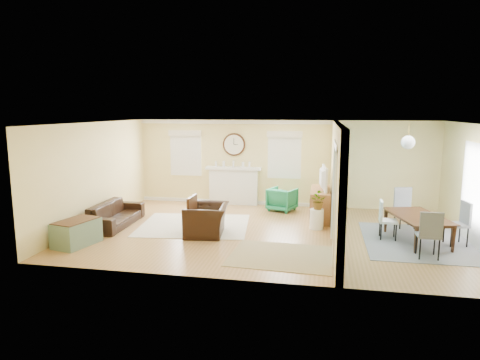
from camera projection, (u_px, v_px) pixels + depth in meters
name	position (u px, v px, depth m)	size (l,w,h in m)	color
floor	(270.00, 232.00, 10.25)	(9.00, 9.00, 0.00)	olive
wall_back	(283.00, 163.00, 12.94)	(9.00, 0.02, 2.60)	#DEC87E
wall_front	(250.00, 207.00, 7.13)	(9.00, 0.02, 2.60)	#DEC87E
wall_left	(95.00, 174.00, 10.88)	(0.02, 6.00, 2.60)	#DEC87E
wall_right	(479.00, 185.00, 9.20)	(0.02, 6.00, 2.60)	#DEC87E
ceiling	(272.00, 123.00, 9.83)	(9.00, 6.00, 0.02)	white
partition	(336.00, 177.00, 10.02)	(0.17, 6.00, 2.60)	#DEC87E
fireplace	(234.00, 185.00, 13.22)	(1.70, 0.30, 1.17)	white
wall_clock	(234.00, 145.00, 13.10)	(0.70, 0.07, 0.70)	#41240F
window_left	(186.00, 150.00, 13.41)	(1.05, 0.13, 1.42)	white
window_right	(284.00, 152.00, 12.83)	(1.05, 0.13, 1.42)	white
french_doors	(476.00, 194.00, 9.24)	(0.06, 1.70, 2.20)	white
pendant	(408.00, 142.00, 9.33)	(0.30, 0.30, 0.55)	gold
rug_cream	(194.00, 225.00, 10.86)	(2.69, 2.33, 0.01)	beige
rug_jute	(282.00, 256.00, 8.58)	(2.04, 1.67, 0.01)	tan
rug_grey	(417.00, 241.00, 9.52)	(2.32, 2.90, 0.01)	slate
sofa	(115.00, 214.00, 10.82)	(2.01, 0.79, 0.59)	black
eames_chair	(207.00, 220.00, 10.01)	(1.10, 0.96, 0.72)	black
green_chair	(282.00, 199.00, 12.41)	(0.71, 0.73, 0.67)	#1F7653
trunk	(77.00, 233.00, 9.25)	(0.79, 1.08, 0.56)	#5A715B
credenza	(320.00, 204.00, 11.47)	(0.52, 1.54, 0.80)	#A36838
tv	(320.00, 178.00, 11.35)	(1.09, 0.14, 0.63)	black
garden_stool	(317.00, 219.00, 10.51)	(0.34, 0.34, 0.50)	white
potted_plant	(317.00, 201.00, 10.43)	(0.39, 0.34, 0.44)	#337F33
dining_table	(418.00, 229.00, 9.47)	(1.72, 0.96, 0.60)	#41240F
dining_chair_n	(405.00, 205.00, 10.58)	(0.52, 0.52, 0.99)	slate
dining_chair_s	(429.00, 230.00, 8.41)	(0.43, 0.43, 0.97)	slate
dining_chair_w	(388.00, 217.00, 9.64)	(0.41, 0.41, 0.89)	white
dining_chair_e	(457.00, 220.00, 9.19)	(0.49, 0.49, 0.96)	slate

